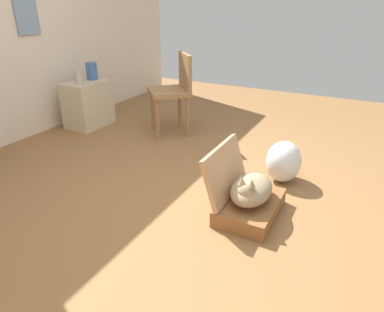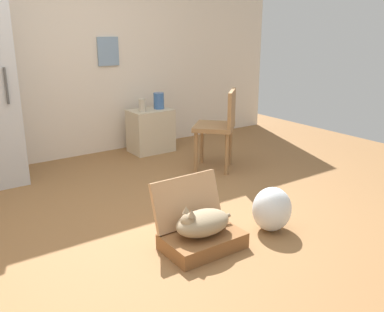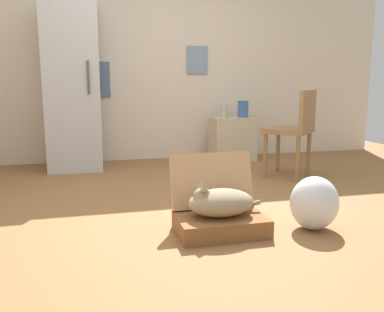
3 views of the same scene
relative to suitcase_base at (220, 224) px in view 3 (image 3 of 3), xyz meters
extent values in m
plane|color=olive|center=(0.00, 0.60, -0.06)|extent=(7.68, 7.68, 0.00)
cube|color=beige|center=(0.00, 2.86, 1.24)|extent=(6.40, 0.12, 2.60)
cube|color=#7791AB|center=(0.57, 2.78, 1.22)|extent=(0.28, 0.02, 0.35)
cube|color=slate|center=(-0.70, 2.78, 0.97)|extent=(0.31, 0.02, 0.43)
cube|color=brown|center=(0.00, 0.00, 0.00)|extent=(0.58, 0.39, 0.12)
cube|color=tan|center=(0.00, 0.21, 0.25)|extent=(0.58, 0.15, 0.38)
ellipsoid|color=#998466|center=(0.00, 0.00, 0.15)|extent=(0.44, 0.28, 0.18)
sphere|color=#998466|center=(-0.12, 0.00, 0.19)|extent=(0.13, 0.13, 0.13)
cone|color=#998466|center=(-0.12, -0.03, 0.27)|extent=(0.06, 0.06, 0.06)
cone|color=#998466|center=(-0.12, 0.03, 0.27)|extent=(0.06, 0.06, 0.06)
cylinder|color=#998466|center=(0.20, 0.04, 0.10)|extent=(0.20, 0.03, 0.07)
ellipsoid|color=silver|center=(0.64, -0.07, 0.12)|extent=(0.33, 0.30, 0.36)
cube|color=#B7BABC|center=(-0.99, 2.40, 0.89)|extent=(0.59, 0.60, 1.90)
cylinder|color=#4C4C4C|center=(-0.81, 2.08, 0.98)|extent=(0.02, 0.02, 0.35)
cube|color=beige|center=(0.96, 2.45, 0.22)|extent=(0.54, 0.37, 0.55)
cylinder|color=#B7AD99|center=(0.83, 2.41, 0.57)|extent=(0.09, 0.09, 0.16)
cylinder|color=#38609E|center=(1.10, 2.45, 0.60)|extent=(0.14, 0.14, 0.21)
cylinder|color=olive|center=(1.22, 1.67, 0.18)|extent=(0.04, 0.04, 0.47)
cylinder|color=olive|center=(0.95, 1.42, 0.18)|extent=(0.04, 0.04, 0.47)
cylinder|color=olive|center=(1.46, 1.42, 0.18)|extent=(0.04, 0.04, 0.47)
cylinder|color=olive|center=(1.19, 1.17, 0.18)|extent=(0.04, 0.04, 0.47)
cube|color=olive|center=(1.20, 1.42, 0.44)|extent=(0.63, 0.63, 0.05)
cube|color=olive|center=(1.34, 1.28, 0.66)|extent=(0.34, 0.33, 0.39)
camera|label=1|loc=(-2.10, -0.62, 1.40)|focal=32.10mm
camera|label=2|loc=(-1.67, -2.26, 1.53)|focal=39.45mm
camera|label=3|loc=(-0.79, -2.40, 0.91)|focal=37.59mm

